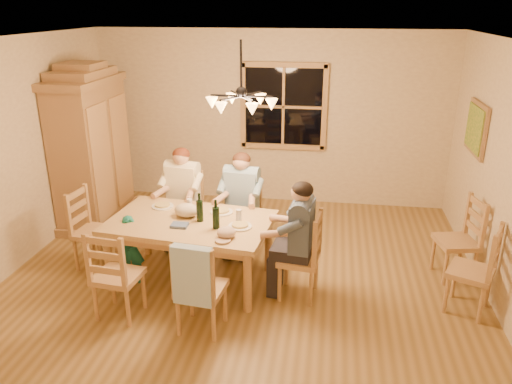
% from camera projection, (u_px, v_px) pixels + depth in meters
% --- Properties ---
extents(floor, '(5.50, 5.50, 0.00)m').
position_uv_depth(floor, '(243.00, 274.00, 5.98)').
color(floor, olive).
rests_on(floor, ground).
extents(ceiling, '(5.50, 5.00, 0.02)m').
position_uv_depth(ceiling, '(241.00, 39.00, 5.02)').
color(ceiling, white).
rests_on(ceiling, wall_back).
extents(wall_back, '(5.50, 0.02, 2.70)m').
position_uv_depth(wall_back, '(271.00, 119.00, 7.81)').
color(wall_back, '#C4AD8B').
rests_on(wall_back, floor).
extents(wall_left, '(0.02, 5.00, 2.70)m').
position_uv_depth(wall_left, '(14.00, 156.00, 5.89)').
color(wall_left, '#C4AD8B').
rests_on(wall_left, floor).
extents(wall_right, '(0.02, 5.00, 2.70)m').
position_uv_depth(wall_right, '(506.00, 180.00, 5.10)').
color(wall_right, '#C4AD8B').
rests_on(wall_right, floor).
extents(window, '(1.30, 0.06, 1.30)m').
position_uv_depth(window, '(283.00, 107.00, 7.68)').
color(window, black).
rests_on(window, wall_back).
extents(painting, '(0.06, 0.78, 0.64)m').
position_uv_depth(painting, '(476.00, 128.00, 6.13)').
color(painting, olive).
rests_on(painting, wall_right).
extents(chandelier, '(0.77, 0.68, 0.71)m').
position_uv_depth(chandelier, '(241.00, 101.00, 5.24)').
color(chandelier, black).
rests_on(chandelier, ceiling).
extents(armoire, '(0.66, 1.40, 2.30)m').
position_uv_depth(armoire, '(92.00, 152.00, 7.12)').
color(armoire, olive).
rests_on(armoire, floor).
extents(dining_table, '(1.91, 1.29, 0.76)m').
position_uv_depth(dining_table, '(190.00, 228.00, 5.63)').
color(dining_table, tan).
rests_on(dining_table, floor).
extents(chair_far_left, '(0.48, 0.47, 0.99)m').
position_uv_depth(chair_far_left, '(184.00, 223.00, 6.64)').
color(chair_far_left, '#9E7C46').
rests_on(chair_far_left, floor).
extents(chair_far_right, '(0.48, 0.47, 0.99)m').
position_uv_depth(chair_far_right, '(242.00, 230.00, 6.44)').
color(chair_far_right, '#9E7C46').
rests_on(chair_far_right, floor).
extents(chair_near_left, '(0.48, 0.47, 0.99)m').
position_uv_depth(chair_near_left, '(119.00, 289.00, 5.10)').
color(chair_near_left, '#9E7C46').
rests_on(chair_near_left, floor).
extents(chair_near_right, '(0.48, 0.47, 0.99)m').
position_uv_depth(chair_near_right, '(202.00, 302.00, 4.88)').
color(chair_near_right, '#9E7C46').
rests_on(chair_near_right, floor).
extents(chair_end_left, '(0.47, 0.48, 0.99)m').
position_uv_depth(chair_end_left, '(96.00, 244.00, 6.07)').
color(chair_end_left, '#9E7C46').
rests_on(chair_end_left, floor).
extents(chair_end_right, '(0.47, 0.48, 0.99)m').
position_uv_depth(chair_end_right, '(298.00, 271.00, 5.45)').
color(chair_end_right, '#9E7C46').
rests_on(chair_end_right, floor).
extents(adult_woman, '(0.42, 0.46, 0.87)m').
position_uv_depth(adult_woman, '(182.00, 185.00, 6.45)').
color(adult_woman, '#F7ECBF').
rests_on(adult_woman, floor).
extents(adult_plaid_man, '(0.42, 0.46, 0.87)m').
position_uv_depth(adult_plaid_man, '(242.00, 191.00, 6.25)').
color(adult_plaid_man, teal).
rests_on(adult_plaid_man, floor).
extents(adult_slate_man, '(0.46, 0.42, 0.87)m').
position_uv_depth(adult_slate_man, '(300.00, 226.00, 5.26)').
color(adult_slate_man, '#45556F').
rests_on(adult_slate_man, floor).
extents(towel, '(0.39, 0.14, 0.58)m').
position_uv_depth(towel, '(193.00, 276.00, 4.57)').
color(towel, '#A0C1D8').
rests_on(towel, chair_near_right).
extents(wine_bottle_a, '(0.08, 0.08, 0.33)m').
position_uv_depth(wine_bottle_a, '(200.00, 207.00, 5.52)').
color(wine_bottle_a, black).
rests_on(wine_bottle_a, dining_table).
extents(wine_bottle_b, '(0.08, 0.08, 0.33)m').
position_uv_depth(wine_bottle_b, '(216.00, 214.00, 5.34)').
color(wine_bottle_b, black).
rests_on(wine_bottle_b, dining_table).
extents(plate_woman, '(0.26, 0.26, 0.02)m').
position_uv_depth(plate_woman, '(163.00, 206.00, 5.96)').
color(plate_woman, white).
rests_on(plate_woman, dining_table).
extents(plate_plaid, '(0.26, 0.26, 0.02)m').
position_uv_depth(plate_plaid, '(222.00, 212.00, 5.79)').
color(plate_plaid, white).
rests_on(plate_plaid, dining_table).
extents(plate_slate, '(0.26, 0.26, 0.02)m').
position_uv_depth(plate_slate, '(240.00, 226.00, 5.42)').
color(plate_slate, white).
rests_on(plate_slate, dining_table).
extents(wine_glass_a, '(0.06, 0.06, 0.14)m').
position_uv_depth(wine_glass_a, '(190.00, 205.00, 5.84)').
color(wine_glass_a, silver).
rests_on(wine_glass_a, dining_table).
extents(wine_glass_b, '(0.06, 0.06, 0.14)m').
position_uv_depth(wine_glass_b, '(239.00, 215.00, 5.55)').
color(wine_glass_b, silver).
rests_on(wine_glass_b, dining_table).
extents(cap, '(0.20, 0.20, 0.11)m').
position_uv_depth(cap, '(226.00, 232.00, 5.17)').
color(cap, tan).
rests_on(cap, dining_table).
extents(napkin, '(0.19, 0.16, 0.03)m').
position_uv_depth(napkin, '(180.00, 225.00, 5.43)').
color(napkin, '#485C85').
rests_on(napkin, dining_table).
extents(cloth_bundle, '(0.28, 0.22, 0.15)m').
position_uv_depth(cloth_bundle, '(187.00, 210.00, 5.67)').
color(cloth_bundle, '#BEAC8A').
rests_on(cloth_bundle, dining_table).
extents(child, '(0.34, 0.26, 0.82)m').
position_uv_depth(child, '(131.00, 250.00, 5.68)').
color(child, '#197166').
rests_on(child, floor).
extents(chair_spare_front, '(0.57, 0.57, 0.99)m').
position_uv_depth(chair_spare_front, '(468.00, 284.00, 5.18)').
color(chair_spare_front, '#9E7C46').
rests_on(chair_spare_front, floor).
extents(chair_spare_back, '(0.51, 0.52, 0.99)m').
position_uv_depth(chair_spare_back, '(454.00, 254.00, 5.82)').
color(chair_spare_back, '#9E7C46').
rests_on(chair_spare_back, floor).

